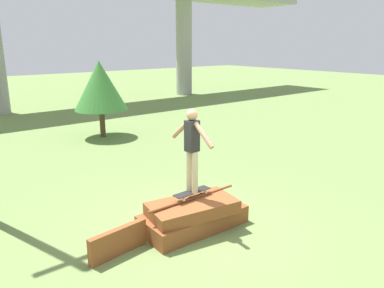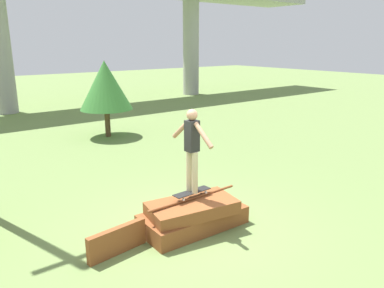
# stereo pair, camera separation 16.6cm
# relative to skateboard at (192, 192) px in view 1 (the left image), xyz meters

# --- Properties ---
(ground_plane) EXTENTS (80.00, 80.00, 0.00)m
(ground_plane) POSITION_rel_skateboard_xyz_m (-0.01, -0.06, -0.72)
(ground_plane) COLOR olive
(scrap_pile) EXTENTS (2.11, 1.21, 0.65)m
(scrap_pile) POSITION_rel_skateboard_xyz_m (-0.05, -0.09, -0.45)
(scrap_pile) COLOR brown
(scrap_pile) RESTS_ON ground_plane
(scrap_plank_loose) EXTENTS (1.14, 0.25, 0.48)m
(scrap_plank_loose) POSITION_rel_skateboard_xyz_m (-1.64, -0.01, -0.48)
(scrap_plank_loose) COLOR brown
(scrap_plank_loose) RESTS_ON ground_plane
(skateboard) EXTENTS (0.82, 0.24, 0.09)m
(skateboard) POSITION_rel_skateboard_xyz_m (0.00, 0.00, 0.00)
(skateboard) COLOR black
(skateboard) RESTS_ON scrap_pile
(skater) EXTENTS (0.23, 1.16, 1.63)m
(skater) POSITION_rel_skateboard_xyz_m (0.00, -0.00, 0.95)
(skater) COLOR #C6B78E
(skater) RESTS_ON skateboard
(tree_behind_left) EXTENTS (2.00, 2.00, 2.92)m
(tree_behind_left) POSITION_rel_skateboard_xyz_m (1.93, 7.90, 1.26)
(tree_behind_left) COLOR #4C3823
(tree_behind_left) RESTS_ON ground_plane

